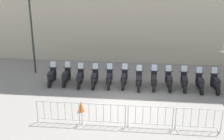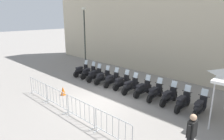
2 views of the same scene
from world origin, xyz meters
name	(u,v)px [view 1 (image 1 of 2)]	position (x,y,z in m)	size (l,w,h in m)	color
ground_plane	(129,106)	(0.00, 0.00, 0.00)	(120.00, 120.00, 0.00)	gray
motorcycle_0	(51,77)	(-4.70, 2.64, 0.45)	(0.56, 1.72, 1.24)	black
motorcycle_1	(66,77)	(-3.83, 2.67, 0.45)	(0.56, 1.72, 1.24)	black
motorcycle_2	(80,79)	(-2.96, 2.49, 0.45)	(0.56, 1.72, 1.24)	black
motorcycle_3	(94,79)	(-2.09, 2.49, 0.45)	(0.56, 1.72, 1.24)	black
motorcycle_4	(109,79)	(-1.21, 2.52, 0.45)	(0.56, 1.72, 1.24)	black
motorcycle_5	(124,79)	(-0.35, 2.55, 0.45)	(0.56, 1.73, 1.24)	black
motorcycle_6	(139,81)	(0.52, 2.37, 0.45)	(0.56, 1.72, 1.24)	black
motorcycle_7	(154,81)	(1.40, 2.45, 0.45)	(0.56, 1.73, 1.24)	black
motorcycle_8	(169,81)	(2.27, 2.42, 0.45)	(0.56, 1.72, 1.24)	black
motorcycle_9	(184,82)	(3.14, 2.41, 0.45)	(0.56, 1.73, 1.24)	black
motorcycle_10	(200,83)	(4.01, 2.26, 0.45)	(0.56, 1.72, 1.24)	black
motorcycle_11	(216,84)	(4.89, 2.25, 0.45)	(0.56, 1.72, 1.24)	black
barrier_segment_0	(58,113)	(-3.21, -1.90, 0.52)	(2.00, 0.51, 1.07)	#B2B5B7
barrier_segment_1	(103,115)	(-1.12, -1.98, 0.52)	(2.00, 0.51, 1.07)	#B2B5B7
barrier_segment_2	(150,117)	(0.97, -2.05, 0.52)	(2.00, 0.51, 1.07)	#B2B5B7
barrier_segment_3	(198,120)	(3.06, -2.13, 0.52)	(2.00, 0.51, 1.07)	#B2B5B7
street_lamp	(31,23)	(-6.29, 4.49, 3.35)	(0.36, 0.36, 5.51)	#2D332D
traffic_cone	(81,106)	(-2.35, -0.74, 0.28)	(0.32, 0.32, 0.55)	orange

